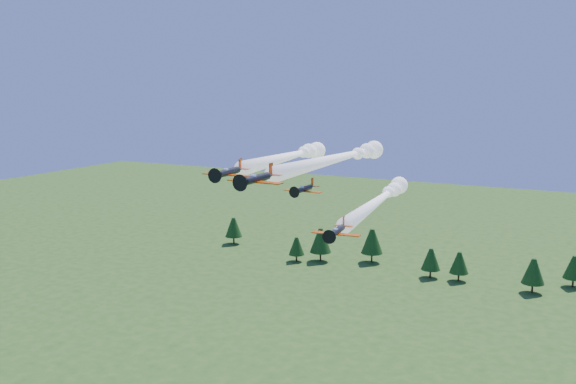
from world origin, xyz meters
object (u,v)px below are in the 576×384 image
at_px(plane_left, 290,156).
at_px(plane_slot, 304,189).
at_px(plane_lead, 339,158).
at_px(plane_right, 379,200).

height_order(plane_left, plane_slot, plane_left).
height_order(plane_lead, plane_left, plane_lead).
bearing_deg(plane_left, plane_lead, -20.04).
relative_size(plane_right, plane_slot, 6.98).
bearing_deg(plane_lead, plane_slot, -93.92).
relative_size(plane_lead, plane_right, 1.05).
xyz_separation_m(plane_left, plane_right, (16.60, 5.15, -8.06)).
bearing_deg(plane_right, plane_left, -168.88).
xyz_separation_m(plane_lead, plane_left, (-11.62, 3.41, -0.63)).
relative_size(plane_lead, plane_slot, 7.30).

